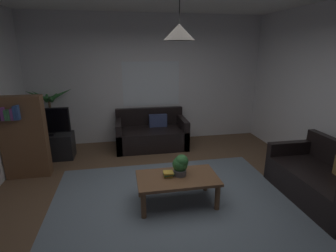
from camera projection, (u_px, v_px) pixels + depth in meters
The scene contains 17 objects.
floor at pixel (172, 202), 3.73m from camera, with size 5.27×5.35×0.02m, color brown.
rug at pixel (175, 209), 3.53m from camera, with size 3.43×2.94×0.01m, color slate.
wall_back at pixel (149, 80), 5.85m from camera, with size 5.39×0.06×2.85m, color silver.
window_pane at pixel (151, 84), 5.85m from camera, with size 1.29×0.01×1.00m, color white.
couch_under_window at pixel (151, 135), 5.70m from camera, with size 1.53×0.84×0.82m.
couch_right_side at pixel (323, 183), 3.69m from camera, with size 0.84×1.54×0.82m.
coffee_table at pixel (177, 181), 3.58m from camera, with size 1.12×0.63×0.41m.
book_on_table_0 at pixel (168, 176), 3.56m from camera, with size 0.12×0.08×0.03m, color gold.
book_on_table_1 at pixel (169, 174), 3.56m from camera, with size 0.14×0.09×0.03m, color #387247.
book_on_table_2 at pixel (168, 173), 3.55m from camera, with size 0.13×0.12×0.02m, color gold.
remote_on_table_0 at pixel (180, 173), 3.66m from camera, with size 0.05×0.16×0.02m, color black.
potted_plant_on_table at pixel (181, 164), 3.59m from camera, with size 0.22×0.22×0.30m.
tv_stand at pixel (50, 147), 5.10m from camera, with size 0.90×0.44×0.50m, color black.
tv at pixel (46, 121), 4.92m from camera, with size 0.87×0.16×0.54m.
potted_palm_corner at pixel (52, 121), 5.49m from camera, with size 0.99×0.78×1.40m.
bookshelf_corner at pixel (24, 137), 4.26m from camera, with size 0.70×0.31×1.40m.
pendant_lamp at pixel (179, 32), 3.01m from camera, with size 0.38×0.38×0.64m.
Camera 1 is at (-0.65, -3.18, 2.13)m, focal length 27.42 mm.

